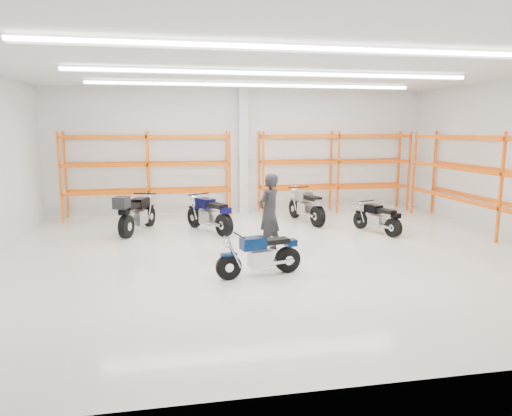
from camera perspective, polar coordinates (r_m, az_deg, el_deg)
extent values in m
plane|color=beige|center=(11.45, 2.99, -5.68)|extent=(14.00, 14.00, 0.00)
cube|color=silver|center=(16.95, -1.69, 7.07)|extent=(14.00, 0.02, 4.50)
cube|color=silver|center=(5.45, 18.02, 0.85)|extent=(14.00, 0.02, 4.50)
cube|color=white|center=(11.14, 3.21, 17.24)|extent=(14.00, 12.00, 0.02)
cube|color=white|center=(8.27, 8.40, 19.07)|extent=(10.00, 0.22, 0.10)
cube|color=white|center=(11.61, 2.59, 16.44)|extent=(10.00, 0.22, 0.10)
cube|color=white|center=(14.53, -0.17, 15.11)|extent=(10.00, 0.22, 0.10)
cylinder|color=black|center=(9.43, -3.44, -7.39)|extent=(0.55, 0.22, 0.54)
cylinder|color=black|center=(9.93, 3.97, -6.45)|extent=(0.58, 0.28, 0.56)
cylinder|color=silver|center=(9.43, -3.44, -7.39)|extent=(0.20, 0.16, 0.18)
cylinder|color=silver|center=(9.93, 3.97, -6.45)|extent=(0.23, 0.22, 0.20)
cube|color=#05173C|center=(9.36, -3.46, -5.81)|extent=(0.34, 0.20, 0.05)
cube|color=#B7B7BC|center=(9.64, 0.51, -6.32)|extent=(0.53, 0.41, 0.34)
cube|color=#A5A5AA|center=(9.80, 2.36, -6.60)|extent=(0.64, 0.24, 0.07)
cube|color=#05173C|center=(9.49, -0.38, -4.44)|extent=(0.56, 0.40, 0.25)
cube|color=black|center=(9.69, 2.38, -4.16)|extent=(0.64, 0.39, 0.11)
cube|color=#05173C|center=(9.87, 4.36, -4.35)|extent=(0.27, 0.24, 0.14)
cylinder|color=black|center=(9.34, -2.12, -3.44)|extent=(0.16, 0.62, 0.03)
sphere|color=silver|center=(9.28, -3.68, -4.45)|extent=(0.17, 0.17, 0.17)
cylinder|color=silver|center=(9.69, 2.91, -6.80)|extent=(0.68, 0.22, 0.08)
cylinder|color=black|center=(14.91, -13.16, -1.03)|extent=(0.35, 0.65, 0.64)
cylinder|color=black|center=(13.48, -15.90, -2.24)|extent=(0.42, 0.69, 0.67)
cylinder|color=silver|center=(14.91, -13.16, -1.03)|extent=(0.22, 0.25, 0.21)
cylinder|color=silver|center=(13.48, -15.90, -2.24)|extent=(0.29, 0.30, 0.24)
cube|color=black|center=(14.85, -13.21, 0.19)|extent=(0.29, 0.42, 0.06)
cube|color=#B7B7BC|center=(14.13, -14.54, -1.14)|extent=(0.56, 0.66, 0.41)
cube|color=#A5A5AA|center=(13.79, -15.24, -1.89)|extent=(0.39, 0.75, 0.09)
cube|color=black|center=(14.24, -14.28, 0.62)|extent=(0.56, 0.69, 0.30)
cube|color=black|center=(13.70, -15.33, 0.22)|extent=(0.56, 0.78, 0.13)
cube|color=black|center=(13.32, -16.16, -0.46)|extent=(0.32, 0.35, 0.17)
cylinder|color=black|center=(14.53, -13.72, 1.76)|extent=(0.72, 0.31, 0.04)
sphere|color=silver|center=(14.85, -13.19, 1.28)|extent=(0.20, 0.20, 0.20)
cylinder|color=silver|center=(13.83, -15.95, -1.89)|extent=(0.38, 0.79, 0.10)
cube|color=black|center=(13.16, -16.46, 0.64)|extent=(0.49, 0.51, 0.32)
cylinder|color=black|center=(14.51, -7.72, -1.16)|extent=(0.43, 0.62, 0.64)
cylinder|color=black|center=(13.20, -4.01, -2.14)|extent=(0.49, 0.67, 0.66)
cylinder|color=silver|center=(14.51, -7.72, -1.16)|extent=(0.24, 0.26, 0.21)
cylinder|color=silver|center=(13.20, -4.01, -2.14)|extent=(0.30, 0.31, 0.24)
cube|color=#0B0D3F|center=(14.45, -7.75, 0.09)|extent=(0.33, 0.41, 0.06)
cube|color=#B7B7BC|center=(13.80, -5.89, -1.14)|extent=(0.61, 0.67, 0.41)
cube|color=#A5A5AA|center=(13.49, -4.91, -1.84)|extent=(0.48, 0.72, 0.09)
cube|color=#0B0D3F|center=(13.88, -6.36, 0.62)|extent=(0.61, 0.70, 0.30)
cube|color=black|center=(13.39, -4.95, 0.31)|extent=(0.63, 0.77, 0.13)
cube|color=#0B0D3F|center=(13.05, -3.81, -0.31)|extent=(0.34, 0.36, 0.17)
cylinder|color=black|center=(14.15, -7.19, 1.74)|extent=(0.67, 0.40, 0.04)
sphere|color=silver|center=(14.44, -7.87, 1.20)|extent=(0.20, 0.20, 0.20)
cylinder|color=silver|center=(13.36, -5.41, -1.96)|extent=(0.48, 0.75, 0.10)
cylinder|color=black|center=(16.01, 4.84, -0.05)|extent=(0.26, 0.67, 0.65)
cylinder|color=black|center=(14.59, 7.71, -1.03)|extent=(0.33, 0.70, 0.68)
cylinder|color=silver|center=(16.01, 4.84, -0.05)|extent=(0.19, 0.24, 0.22)
cylinder|color=silver|center=(14.59, 7.71, -1.03)|extent=(0.26, 0.28, 0.24)
cube|color=#98999E|center=(15.96, 4.85, 1.10)|extent=(0.24, 0.42, 0.07)
cube|color=#B7B7BC|center=(15.24, 6.27, -0.08)|extent=(0.50, 0.63, 0.41)
cube|color=#A5A5AA|center=(14.90, 7.01, -0.74)|extent=(0.28, 0.77, 0.09)
cube|color=#98999E|center=(15.35, 5.96, 1.56)|extent=(0.48, 0.67, 0.31)
cube|color=black|center=(14.82, 7.06, 1.25)|extent=(0.46, 0.77, 0.13)
cube|color=#98999E|center=(14.44, 7.92, 0.65)|extent=(0.29, 0.32, 0.17)
cylinder|color=black|center=(15.64, 5.34, 2.61)|extent=(0.76, 0.19, 0.04)
sphere|color=silver|center=(15.95, 4.80, 2.13)|extent=(0.21, 0.21, 0.21)
cylinder|color=silver|center=(14.78, 6.50, -0.82)|extent=(0.26, 0.82, 0.10)
cylinder|color=black|center=(14.57, 12.90, -1.49)|extent=(0.29, 0.53, 0.53)
cylinder|color=black|center=(13.67, 16.78, -2.36)|extent=(0.34, 0.57, 0.55)
cylinder|color=silver|center=(14.57, 12.90, -1.49)|extent=(0.18, 0.21, 0.18)
cylinder|color=silver|center=(13.67, 16.78, -2.36)|extent=(0.23, 0.24, 0.19)
cube|color=black|center=(14.52, 12.94, -0.47)|extent=(0.24, 0.34, 0.05)
cube|color=#B7B7BC|center=(14.07, 14.87, -1.53)|extent=(0.46, 0.54, 0.34)
cube|color=#A5A5AA|center=(13.87, 15.86, -2.11)|extent=(0.32, 0.62, 0.07)
cube|color=black|center=(14.12, 14.47, -0.09)|extent=(0.46, 0.57, 0.25)
cube|color=black|center=(13.79, 15.94, -0.39)|extent=(0.46, 0.64, 0.11)
cube|color=black|center=(13.56, 17.08, -0.92)|extent=(0.26, 0.28, 0.14)
cylinder|color=black|center=(14.30, 13.64, 0.86)|extent=(0.59, 0.25, 0.03)
sphere|color=silver|center=(14.51, 12.88, 0.45)|extent=(0.17, 0.17, 0.17)
cylinder|color=silver|center=(13.74, 15.56, -2.21)|extent=(0.31, 0.65, 0.08)
imported|color=black|center=(11.50, 1.65, -0.58)|extent=(0.85, 0.83, 1.97)
cube|color=white|center=(16.77, -1.60, 7.04)|extent=(0.32, 0.32, 4.50)
cube|color=#FF611E|center=(17.07, -22.70, 3.81)|extent=(0.07, 0.07, 3.00)
cube|color=#FF611E|center=(16.29, -23.28, 3.52)|extent=(0.07, 0.07, 3.00)
cube|color=#FF611E|center=(16.70, -13.25, 4.19)|extent=(0.07, 0.07, 3.00)
cube|color=#FF611E|center=(15.91, -13.38, 3.92)|extent=(0.07, 0.07, 3.00)
cube|color=#FF611E|center=(16.80, -3.65, 4.46)|extent=(0.07, 0.07, 3.00)
cube|color=#FF611E|center=(16.01, -3.30, 4.20)|extent=(0.07, 0.07, 3.00)
cube|color=#FF611E|center=(16.77, -13.18, 2.28)|extent=(5.60, 0.07, 0.12)
cube|color=#FF611E|center=(15.97, -13.30, 1.91)|extent=(5.60, 0.07, 0.12)
cube|color=#FF611E|center=(16.67, -13.30, 5.47)|extent=(5.60, 0.07, 0.12)
cube|color=#FF611E|center=(15.88, -13.43, 5.26)|extent=(5.60, 0.07, 0.12)
cube|color=#FF611E|center=(16.63, -13.43, 8.69)|extent=(5.60, 0.07, 0.12)
cube|color=#FF611E|center=(15.83, -13.57, 8.65)|extent=(5.60, 0.07, 0.12)
cube|color=#FF611E|center=(16.99, 0.39, 4.54)|extent=(0.07, 0.07, 3.00)
cube|color=#FF611E|center=(16.21, 0.92, 4.29)|extent=(0.07, 0.07, 3.00)
cube|color=#FF611E|center=(17.73, 9.34, 4.63)|extent=(0.07, 0.07, 3.00)
cube|color=#FF611E|center=(16.98, 10.25, 4.38)|extent=(0.07, 0.07, 3.00)
cube|color=#FF611E|center=(18.86, 17.40, 4.62)|extent=(0.07, 0.07, 3.00)
cube|color=#FF611E|center=(18.16, 18.57, 4.37)|extent=(0.07, 0.07, 3.00)
cube|color=#FF611E|center=(17.79, 9.29, 2.83)|extent=(5.60, 0.07, 0.12)
cube|color=#FF611E|center=(17.04, 10.20, 2.50)|extent=(5.60, 0.07, 0.12)
cube|color=#FF611E|center=(17.70, 9.37, 5.84)|extent=(5.60, 0.07, 0.12)
cube|color=#FF611E|center=(16.95, 10.29, 5.64)|extent=(5.60, 0.07, 0.12)
cube|color=#FF611E|center=(17.66, 9.46, 8.87)|extent=(5.60, 0.07, 0.12)
cube|color=#FF611E|center=(16.91, 10.39, 8.81)|extent=(5.60, 0.07, 0.12)
cube|color=#FF611E|center=(13.88, 28.28, 2.20)|extent=(0.07, 0.07, 3.00)
cube|color=#FF611E|center=(18.00, 21.36, 4.17)|extent=(0.07, 0.07, 3.00)
cube|color=#FF611E|center=(17.60, 19.14, 4.18)|extent=(0.07, 0.07, 3.00)
cube|color=#FF611E|center=(13.96, 28.09, -0.09)|extent=(0.07, 9.00, 0.12)
cube|color=#FF611E|center=(13.85, 28.41, 3.73)|extent=(0.07, 9.00, 0.12)
cube|color=#FF611E|center=(13.80, 28.72, 7.60)|extent=(0.07, 9.00, 0.12)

